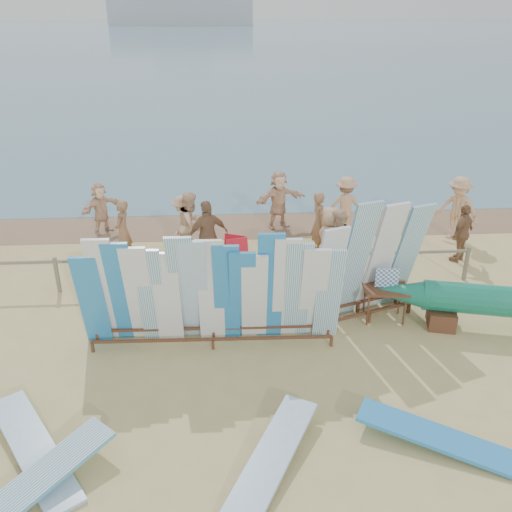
{
  "coord_description": "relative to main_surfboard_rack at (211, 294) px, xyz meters",
  "views": [
    {
      "loc": [
        0.02,
        -8.76,
        6.32
      ],
      "look_at": [
        0.73,
        2.57,
        1.01
      ],
      "focal_mm": 38.0,
      "sensor_mm": 36.0,
      "label": 1
    }
  ],
  "objects": [
    {
      "name": "ocean",
      "position": [
        0.28,
        127.43,
        -1.15
      ],
      "size": [
        320.0,
        240.0,
        0.02
      ],
      "primitive_type": "cube",
      "color": "slate",
      "rests_on": "ground"
    },
    {
      "name": "stroller",
      "position": [
        3.58,
        3.36,
        -0.75
      ],
      "size": [
        0.59,
        0.78,
        0.99
      ],
      "rotation": [
        0.0,
        0.0,
        0.14
      ],
      "color": "red",
      "rests_on": "ground"
    },
    {
      "name": "beachgoer_5",
      "position": [
        1.97,
        6.26,
        -0.25
      ],
      "size": [
        1.74,
        1.15,
        1.79
      ],
      "primitive_type": "imported",
      "rotation": [
        0.0,
        0.0,
        0.4
      ],
      "color": "beige",
      "rests_on": "ground"
    },
    {
      "name": "beach_chair_right",
      "position": [
        0.67,
        3.05,
        -0.88
      ],
      "size": [
        0.72,
        0.74,
        0.92
      ],
      "rotation": [
        0.0,
        0.0,
        0.29
      ],
      "color": "red",
      "rests_on": "ground"
    },
    {
      "name": "beachgoer_3",
      "position": [
        -0.85,
        4.73,
        -0.35
      ],
      "size": [
        0.73,
        1.11,
        1.59
      ],
      "primitive_type": "imported",
      "rotation": [
        0.0,
        0.0,
        4.38
      ],
      "color": "tan",
      "rests_on": "ground"
    },
    {
      "name": "beachgoer_6",
      "position": [
        2.97,
        3.27,
        -0.29
      ],
      "size": [
        0.71,
        0.92,
        1.7
      ],
      "primitive_type": "imported",
      "rotation": [
        0.0,
        0.0,
        4.28
      ],
      "color": "tan",
      "rests_on": "ground"
    },
    {
      "name": "distant_ship",
      "position": [
        -11.72,
        179.43,
        4.16
      ],
      "size": [
        45.0,
        8.0,
        14.0
      ],
      "color": "#999EA3",
      "rests_on": "ocean"
    },
    {
      "name": "wet_sand_strip",
      "position": [
        0.28,
        6.63,
        -1.15
      ],
      "size": [
        40.0,
        2.6,
        0.01
      ],
      "primitive_type": "cube",
      "color": "#88674D",
      "rests_on": "ground"
    },
    {
      "name": "beachgoer_extra_0",
      "position": [
        7.06,
        5.05,
        -0.2
      ],
      "size": [
        1.25,
        1.18,
        1.88
      ],
      "primitive_type": "imported",
      "rotation": [
        0.0,
        0.0,
        5.56
      ],
      "color": "tan",
      "rests_on": "ground"
    },
    {
      "name": "beachgoer_10",
      "position": [
        6.6,
        3.55,
        -0.35
      ],
      "size": [
        0.98,
        0.91,
        1.6
      ],
      "primitive_type": "imported",
      "rotation": [
        0.0,
        0.0,
        3.82
      ],
      "color": "#8C6042",
      "rests_on": "ground"
    },
    {
      "name": "vendor_table",
      "position": [
        3.73,
        0.71,
        -0.73
      ],
      "size": [
        0.99,
        0.74,
        1.25
      ],
      "rotation": [
        0.0,
        0.0,
        -0.09
      ],
      "color": "brown",
      "rests_on": "ground"
    },
    {
      "name": "beachgoer_8",
      "position": [
        3.13,
        3.03,
        -0.28
      ],
      "size": [
        0.76,
        0.93,
        1.72
      ],
      "primitive_type": "imported",
      "rotation": [
        0.0,
        0.0,
        4.21
      ],
      "color": "beige",
      "rests_on": "ground"
    },
    {
      "name": "flat_board_b",
      "position": [
        0.87,
        -3.39,
        -1.15
      ],
      "size": [
        1.78,
        2.63,
        0.32
      ],
      "primitive_type": "cube",
      "rotation": [
        0.09,
        0.0,
        -0.5
      ],
      "color": "#8CBCE0",
      "rests_on": "ground"
    },
    {
      "name": "beachgoer_4",
      "position": [
        -0.12,
        3.47,
        -0.21
      ],
      "size": [
        1.19,
        0.87,
        1.87
      ],
      "primitive_type": "imported",
      "rotation": [
        0.0,
        0.0,
        3.55
      ],
      "color": "#8C6042",
      "rests_on": "ground"
    },
    {
      "name": "side_surfboard_rack",
      "position": [
        3.34,
        0.81,
        0.15
      ],
      "size": [
        2.62,
        1.51,
        2.86
      ],
      "rotation": [
        0.0,
        0.0,
        0.34
      ],
      "color": "brown",
      "rests_on": "ground"
    },
    {
      "name": "beachgoer_7",
      "position": [
        2.89,
        4.34,
        -0.27
      ],
      "size": [
        0.46,
        0.69,
        1.75
      ],
      "primitive_type": "imported",
      "rotation": [
        0.0,
        0.0,
        1.75
      ],
      "color": "#8C6042",
      "rests_on": "ground"
    },
    {
      "name": "beachgoer_11",
      "position": [
        -3.38,
        6.17,
        -0.37
      ],
      "size": [
        1.33,
        1.36,
        1.55
      ],
      "primitive_type": "imported",
      "rotation": [
        0.0,
        0.0,
        0.81
      ],
      "color": "beige",
      "rests_on": "ground"
    },
    {
      "name": "main_surfboard_rack",
      "position": [
        0.0,
        0.0,
        0.0
      ],
      "size": [
        5.17,
        0.83,
        2.54
      ],
      "rotation": [
        0.0,
        0.0,
        -0.02
      ],
      "color": "brown",
      "rests_on": "ground"
    },
    {
      "name": "flat_board_e",
      "position": [
        -2.53,
        -3.74,
        -1.15
      ],
      "size": [
        2.23,
        2.35,
        0.44
      ],
      "primitive_type": "cube",
      "rotation": [
        0.14,
        0.0,
        -0.74
      ],
      "color": "white",
      "rests_on": "ground"
    },
    {
      "name": "flat_board_a",
      "position": [
        -2.71,
        -2.87,
        -1.15
      ],
      "size": [
        2.02,
        2.52,
        0.26
      ],
      "primitive_type": "cube",
      "rotation": [
        0.07,
        0.0,
        0.62
      ],
      "color": "#8CBCE0",
      "rests_on": "ground"
    },
    {
      "name": "beachgoer_1",
      "position": [
        -2.4,
        4.19,
        -0.31
      ],
      "size": [
        0.45,
        0.67,
        1.68
      ],
      "primitive_type": "imported",
      "rotation": [
        0.0,
        0.0,
        4.51
      ],
      "color": "#8C6042",
      "rests_on": "ground"
    },
    {
      "name": "ground",
      "position": [
        0.28,
        -0.57,
        -1.15
      ],
      "size": [
        160.0,
        160.0,
        0.0
      ],
      "primitive_type": "plane",
      "color": "tan",
      "rests_on": "ground"
    },
    {
      "name": "flat_board_d",
      "position": [
        3.64,
        -3.1,
        -1.15
      ],
      "size": [
        2.64,
        1.78,
        0.31
      ],
      "primitive_type": "cube",
      "rotation": [
        0.09,
        0.0,
        1.07
      ],
      "color": "#2983CD",
      "rests_on": "ground"
    },
    {
      "name": "beach_chair_left",
      "position": [
        0.47,
        3.36,
        -0.88
      ],
      "size": [
        0.75,
        0.76,
        0.89
      ],
      "rotation": [
        0.0,
        0.0,
        -0.4
      ],
      "color": "red",
      "rests_on": "ground"
    },
    {
      "name": "beachgoer_9",
      "position": [
        3.9,
        5.66,
        -0.27
      ],
      "size": [
        1.19,
        0.62,
        1.76
      ],
      "primitive_type": "imported",
      "rotation": [
        0.0,
        0.0,
        3.01
      ],
      "color": "tan",
      "rests_on": "ground"
    },
    {
      "name": "beachgoer_2",
      "position": [
        -0.59,
        4.29,
        -0.23
      ],
      "size": [
        0.7,
        0.98,
        1.83
      ],
      "primitive_type": "imported",
      "rotation": [
        0.0,
        0.0,
        1.23
      ],
      "color": "beige",
      "rests_on": "ground"
    },
    {
      "name": "fence",
      "position": [
        0.28,
        2.43,
        -0.51
      ],
      "size": [
        12.08,
        0.08,
        0.9
      ],
      "color": "#7B725C",
      "rests_on": "ground"
    }
  ]
}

